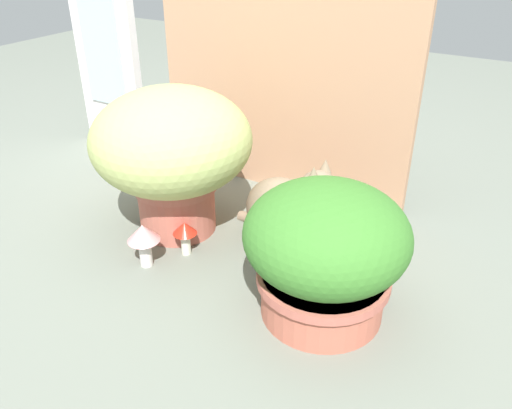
% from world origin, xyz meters
% --- Properties ---
extents(ground_plane, '(6.00, 6.00, 0.00)m').
position_xyz_m(ground_plane, '(0.00, 0.00, 0.00)').
color(ground_plane, slate).
extents(cardboard_backdrop, '(0.95, 0.03, 0.78)m').
position_xyz_m(cardboard_backdrop, '(-0.01, 0.53, 0.39)').
color(cardboard_backdrop, tan).
rests_on(cardboard_backdrop, ground).
extents(window_panel_white, '(0.31, 0.05, 0.85)m').
position_xyz_m(window_panel_white, '(-0.81, 0.53, 0.43)').
color(window_panel_white, white).
rests_on(window_panel_white, ground).
extents(grass_planter, '(0.48, 0.48, 0.46)m').
position_xyz_m(grass_planter, '(-0.14, 0.10, 0.28)').
color(grass_planter, '#B25E4E').
rests_on(grass_planter, ground).
extents(leafy_planter, '(0.40, 0.40, 0.35)m').
position_xyz_m(leafy_planter, '(0.42, -0.03, 0.19)').
color(leafy_planter, '#B9614C').
rests_on(leafy_planter, ground).
extents(cat, '(0.38, 0.20, 0.32)m').
position_xyz_m(cat, '(0.21, 0.19, 0.12)').
color(cat, '#857058').
rests_on(cat, ground).
extents(mushroom_ornament_pink, '(0.09, 0.09, 0.14)m').
position_xyz_m(mushroom_ornament_pink, '(-0.10, -0.11, 0.10)').
color(mushroom_ornament_pink, silver).
rests_on(mushroom_ornament_pink, ground).
extents(mushroom_ornament_red, '(0.07, 0.07, 0.11)m').
position_xyz_m(mushroom_ornament_red, '(-0.03, -0.00, 0.08)').
color(mushroom_ornament_red, silver).
rests_on(mushroom_ornament_red, ground).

